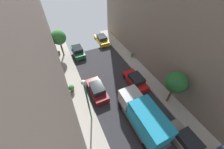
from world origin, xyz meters
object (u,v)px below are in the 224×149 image
at_px(street_tree_0, 59,38).
at_px(delivery_truck, 143,117).
at_px(potted_plant_3, 132,55).
at_px(parked_car_left_2, 97,90).
at_px(pedestrian, 220,149).
at_px(street_tree_1, 176,83).
at_px(parked_car_right_4, 102,40).
at_px(potted_plant_0, 59,52).
at_px(lamp_post, 87,97).
at_px(parked_car_right_2, 186,142).
at_px(potted_plant_1, 71,88).
at_px(parked_car_right_3, 136,81).
at_px(parked_car_left_3, 78,51).

bearing_deg(street_tree_0, delivery_truck, -72.86).
bearing_deg(potted_plant_3, parked_car_left_2, -149.85).
xyz_separation_m(pedestrian, street_tree_1, (0.04, 6.36, 2.48)).
bearing_deg(street_tree_1, delivery_truck, -166.55).
distance_m(delivery_truck, street_tree_1, 5.16).
xyz_separation_m(parked_car_right_4, pedestrian, (1.98, -23.00, 0.35)).
distance_m(street_tree_1, potted_plant_0, 19.39).
height_order(pedestrian, lamp_post, lamp_post).
xyz_separation_m(parked_car_right_4, delivery_truck, (-2.70, -17.77, 1.07)).
distance_m(pedestrian, street_tree_0, 24.05).
relative_size(street_tree_1, potted_plant_3, 5.97).
xyz_separation_m(parked_car_right_2, pedestrian, (1.98, -1.74, 0.35)).
xyz_separation_m(street_tree_1, potted_plant_1, (-10.37, 6.65, -2.82)).
bearing_deg(parked_car_right_2, parked_car_right_4, 90.00).
bearing_deg(street_tree_0, street_tree_1, -57.54).
distance_m(delivery_truck, potted_plant_3, 12.30).
bearing_deg(potted_plant_0, street_tree_0, -39.02).
bearing_deg(potted_plant_3, delivery_truck, -117.14).
distance_m(parked_car_right_3, potted_plant_3, 6.26).
relative_size(delivery_truck, potted_plant_3, 8.55).
xyz_separation_m(pedestrian, lamp_post, (-9.28, 8.17, 3.10)).
relative_size(street_tree_0, potted_plant_1, 4.40).
bearing_deg(pedestrian, parked_car_left_3, 109.31).
height_order(parked_car_right_3, potted_plant_3, parked_car_right_3).
height_order(parked_car_right_3, street_tree_0, street_tree_0).
relative_size(parked_car_right_4, potted_plant_0, 5.93).
distance_m(parked_car_left_3, street_tree_1, 16.71).
xyz_separation_m(delivery_truck, street_tree_0, (-5.12, 16.60, 1.76)).
xyz_separation_m(parked_car_right_3, parked_car_right_4, (0.00, 12.44, 0.00)).
bearing_deg(parked_car_right_4, parked_car_left_2, -114.79).
xyz_separation_m(parked_car_left_3, potted_plant_3, (8.28, -4.94, -0.14)).
xyz_separation_m(potted_plant_1, lamp_post, (1.05, -4.84, 3.44)).
distance_m(delivery_truck, potted_plant_1, 9.67).
xyz_separation_m(parked_car_right_4, lamp_post, (-7.30, -14.83, 3.45)).
bearing_deg(parked_car_right_3, parked_car_left_2, 172.15).
height_order(parked_car_right_3, potted_plant_1, parked_car_right_3).
relative_size(parked_car_right_2, pedestrian, 2.44).
height_order(street_tree_1, potted_plant_1, street_tree_1).
height_order(parked_car_right_2, lamp_post, lamp_post).
bearing_deg(potted_plant_0, delivery_truck, -71.33).
distance_m(parked_car_right_4, potted_plant_3, 7.46).
distance_m(delivery_truck, pedestrian, 7.05).
height_order(delivery_truck, lamp_post, lamp_post).
relative_size(delivery_truck, pedestrian, 3.84).
xyz_separation_m(delivery_truck, street_tree_1, (4.72, 1.13, 1.76)).
bearing_deg(potted_plant_3, parked_car_left_3, 149.20).
relative_size(potted_plant_0, potted_plant_1, 0.68).
xyz_separation_m(parked_car_left_2, lamp_post, (-1.90, -3.14, 3.45)).
distance_m(potted_plant_0, lamp_post, 14.71).
bearing_deg(potted_plant_3, parked_car_right_4, 112.74).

